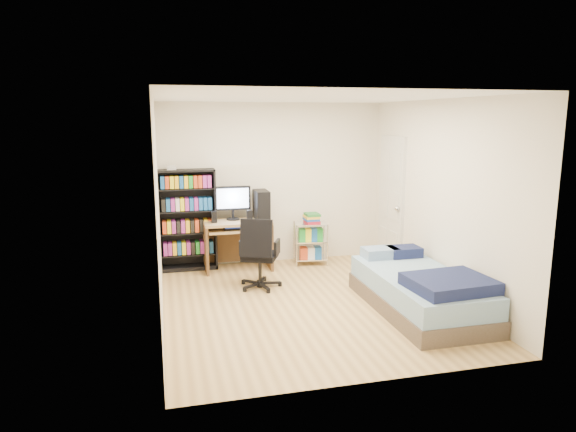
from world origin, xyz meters
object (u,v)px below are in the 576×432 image
object	(u,v)px
bed	(420,290)
office_chair	(259,266)
media_shelf	(187,219)
computer_desk	(243,224)

from	to	relation	value
bed	office_chair	bearing A→B (deg)	143.06
media_shelf	computer_desk	xyz separation A→B (m)	(0.83, -0.12, -0.10)
media_shelf	office_chair	bearing A→B (deg)	-52.02
media_shelf	computer_desk	world-z (taller)	media_shelf
media_shelf	office_chair	world-z (taller)	media_shelf
media_shelf	bed	bearing A→B (deg)	-42.98
bed	media_shelf	bearing A→B (deg)	137.02
computer_desk	bed	size ratio (longest dim) A/B	0.62
media_shelf	office_chair	xyz separation A→B (m)	(0.88, -1.12, -0.47)
computer_desk	office_chair	size ratio (longest dim) A/B	1.29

